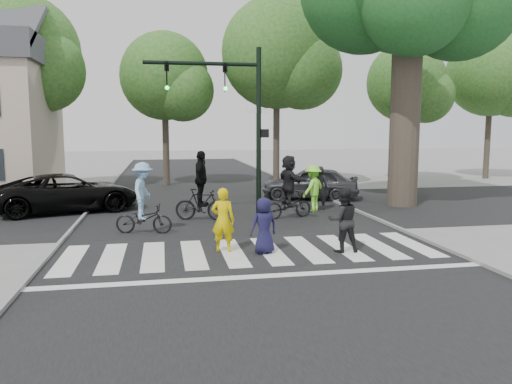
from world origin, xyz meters
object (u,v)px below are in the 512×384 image
traffic_signal (235,108)px  cyclist_mid (201,192)px  cyclist_right (289,190)px  car_grey (310,183)px  pedestrian_woman (223,220)px  pedestrian_adult (343,220)px  cyclist_left (143,203)px  pedestrian_child (264,226)px  car_suv (68,193)px

traffic_signal → cyclist_mid: traffic_signal is taller
cyclist_mid → cyclist_right: 3.09m
car_grey → pedestrian_woman: bearing=-10.5°
pedestrian_woman → traffic_signal: bearing=-82.0°
pedestrian_woman → cyclist_mid: (-0.21, 4.54, 0.15)m
pedestrian_adult → cyclist_left: (-5.15, 3.28, 0.11)m
pedestrian_woman → pedestrian_adult: pedestrian_woman is taller
traffic_signal → cyclist_mid: bearing=-158.3°
pedestrian_woman → cyclist_mid: size_ratio=0.69×
car_grey → pedestrian_child: bearing=-4.4°
pedestrian_woman → cyclist_left: 3.41m
pedestrian_child → car_grey: bearing=-127.4°
cyclist_mid → car_suv: bearing=150.5°
pedestrian_adult → car_suv: 11.31m
pedestrian_woman → cyclist_left: size_ratio=0.77×
pedestrian_adult → car_suv: size_ratio=0.32×
pedestrian_child → cyclist_right: bearing=-125.4°
pedestrian_woman → car_suv: bearing=-35.3°
traffic_signal → car_grey: size_ratio=1.40×
pedestrian_adult → cyclist_right: bearing=-85.0°
traffic_signal → car_suv: traffic_signal is taller
pedestrian_child → pedestrian_woman: bearing=-34.8°
pedestrian_woman → pedestrian_child: (1.00, -0.38, -0.11)m
pedestrian_adult → cyclist_mid: (-3.25, 5.14, 0.16)m
pedestrian_child → car_grey: (4.01, 9.21, 0.01)m
traffic_signal → cyclist_left: bearing=-143.2°
pedestrian_woman → cyclist_left: bearing=-32.0°
cyclist_right → pedestrian_adult: bearing=-88.1°
cyclist_left → car_suv: 5.48m
cyclist_left → pedestrian_adult: bearing=-32.5°
pedestrian_adult → car_grey: size_ratio=0.39×
car_suv → car_grey: car_suv is taller
pedestrian_child → pedestrian_adult: size_ratio=0.87×
traffic_signal → car_suv: 7.25m
traffic_signal → cyclist_left: (-3.17, -2.37, -2.96)m
cyclist_left → pedestrian_child: bearing=-44.6°
cyclist_left → car_grey: (7.12, 6.15, -0.21)m
pedestrian_adult → cyclist_right: (-0.17, 4.98, 0.17)m
cyclist_mid → cyclist_right: (3.09, -0.16, 0.01)m
cyclist_right → car_grey: 4.94m
cyclist_right → car_suv: cyclist_right is taller
cyclist_mid → pedestrian_child: bearing=-76.2°
pedestrian_child → cyclist_right: size_ratio=0.65×
cyclist_left → cyclist_mid: cyclist_mid is taller
cyclist_left → cyclist_mid: size_ratio=0.90×
cyclist_right → car_suv: bearing=159.9°
pedestrian_woman → pedestrian_child: pedestrian_woman is taller
car_suv → cyclist_right: bearing=-127.5°
pedestrian_woman → car_suv: (-5.06, 7.28, -0.10)m
cyclist_left → car_grey: size_ratio=0.51×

